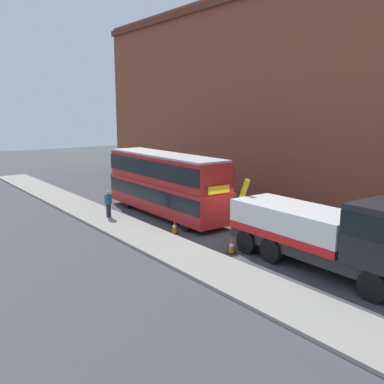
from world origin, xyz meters
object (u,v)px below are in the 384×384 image
object	(u,v)px
traffic_cone_midway	(232,246)
double_decker_bus	(165,182)
pedestrian_onlooker	(108,204)
traffic_cone_near_bus	(175,227)
recovery_tow_truck	(329,232)

from	to	relation	value
traffic_cone_midway	double_decker_bus	bearing A→B (deg)	168.81
pedestrian_onlooker	traffic_cone_near_bus	size ratio (longest dim) A/B	2.38
pedestrian_onlooker	traffic_cone_midway	xyz separation A→B (m)	(9.54, 1.85, -0.64)
traffic_cone_midway	recovery_tow_truck	bearing A→B (deg)	21.14
double_decker_bus	traffic_cone_midway	xyz separation A→B (m)	(8.33, -1.65, -1.89)
recovery_tow_truck	traffic_cone_near_bus	distance (m)	9.01
double_decker_bus	traffic_cone_midway	distance (m)	8.70
traffic_cone_midway	pedestrian_onlooker	bearing A→B (deg)	-169.03
pedestrian_onlooker	traffic_cone_near_bus	distance (m)	5.37
pedestrian_onlooker	traffic_cone_near_bus	bearing A→B (deg)	-7.16
double_decker_bus	pedestrian_onlooker	xyz separation A→B (m)	(-1.21, -3.50, -1.25)
recovery_tow_truck	double_decker_bus	world-z (taller)	double_decker_bus
recovery_tow_truck	traffic_cone_midway	world-z (taller)	recovery_tow_truck
double_decker_bus	pedestrian_onlooker	distance (m)	3.90
traffic_cone_near_bus	traffic_cone_midway	world-z (taller)	same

